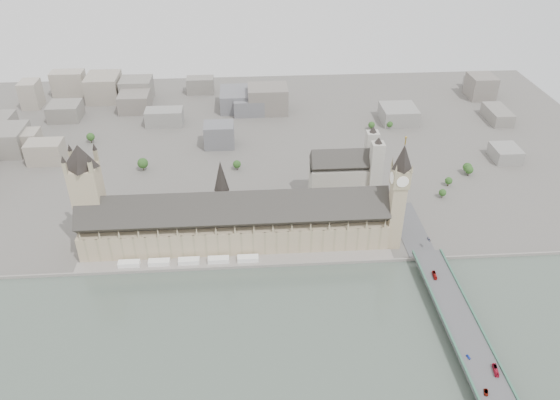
{
  "coord_description": "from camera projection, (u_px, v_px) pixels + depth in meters",
  "views": [
    {
      "loc": [
        12.11,
        -372.21,
        296.19
      ],
      "look_at": [
        40.84,
        42.26,
        30.32
      ],
      "focal_mm": 35.0,
      "sensor_mm": 36.0,
      "label": 1
    }
  ],
  "objects": [
    {
      "name": "river_terrace",
      "position": [
        236.0,
        262.0,
        464.87
      ],
      "size": [
        270.0,
        15.0,
        2.0
      ],
      "primitive_type": "cube",
      "color": "gray",
      "rests_on": "ground"
    },
    {
      "name": "car_grey",
      "position": [
        486.0,
        392.0,
        340.92
      ],
      "size": [
        4.24,
        6.06,
        1.54
      ],
      "primitive_type": "imported",
      "rotation": [
        0.0,
        0.0,
        -0.34
      ],
      "color": "gray",
      "rests_on": "westminster_bridge"
    },
    {
      "name": "red_bus_south",
      "position": [
        496.0,
        370.0,
        354.69
      ],
      "size": [
        4.12,
        10.43,
        2.83
      ],
      "primitive_type": "imported",
      "rotation": [
        0.0,
        0.0,
        -0.18
      ],
      "color": "red",
      "rests_on": "westminster_bridge"
    },
    {
      "name": "city_skyline_inland",
      "position": [
        235.0,
        120.0,
        667.34
      ],
      "size": [
        720.0,
        360.0,
        38.0
      ],
      "primitive_type": null,
      "color": "gray",
      "rests_on": "ground"
    },
    {
      "name": "elizabeth_tower",
      "position": [
        399.0,
        190.0,
        455.16
      ],
      "size": [
        17.0,
        17.0,
        107.5
      ],
      "color": "tan",
      "rests_on": "ground"
    },
    {
      "name": "park_trees",
      "position": [
        225.0,
        212.0,
        517.5
      ],
      "size": [
        110.0,
        30.0,
        15.0
      ],
      "primitive_type": null,
      "color": "#244B1B",
      "rests_on": "ground"
    },
    {
      "name": "car_blue",
      "position": [
        468.0,
        357.0,
        364.98
      ],
      "size": [
        2.31,
        4.11,
        1.32
      ],
      "primitive_type": "imported",
      "rotation": [
        0.0,
        0.0,
        0.2
      ],
      "color": "#1B38B4",
      "rests_on": "westminster_bridge"
    },
    {
      "name": "westminster_abbey",
      "position": [
        346.0,
        173.0,
        544.48
      ],
      "size": [
        68.0,
        36.0,
        64.0
      ],
      "color": "#A9A598",
      "rests_on": "ground"
    },
    {
      "name": "terrace_tents",
      "position": [
        189.0,
        261.0,
        461.34
      ],
      "size": [
        118.0,
        7.0,
        4.0
      ],
      "color": "white",
      "rests_on": "river_terrace"
    },
    {
      "name": "ground",
      "position": [
        236.0,
        257.0,
        471.71
      ],
      "size": [
        900.0,
        900.0,
        0.0
      ],
      "primitive_type": "plane",
      "color": "#595651",
      "rests_on": "ground"
    },
    {
      "name": "palace_of_westminster",
      "position": [
        235.0,
        223.0,
        476.02
      ],
      "size": [
        265.0,
        40.73,
        55.44
      ],
      "color": "tan",
      "rests_on": "ground"
    },
    {
      "name": "red_bus_north",
      "position": [
        435.0,
        275.0,
        434.37
      ],
      "size": [
        3.08,
        9.58,
        2.62
      ],
      "primitive_type": "imported",
      "rotation": [
        0.0,
        0.0,
        -0.09
      ],
      "color": "#A31512",
      "rests_on": "westminster_bridge"
    },
    {
      "name": "westminster_bridge",
      "position": [
        455.0,
        316.0,
        404.86
      ],
      "size": [
        25.0,
        325.0,
        10.25
      ],
      "primitive_type": "cube",
      "color": "#474749",
      "rests_on": "ground"
    },
    {
      "name": "bridge_parapets",
      "position": [
        479.0,
        358.0,
        364.39
      ],
      "size": [
        25.0,
        235.0,
        1.15
      ],
      "primitive_type": null,
      "color": "#396953",
      "rests_on": "westminster_bridge"
    },
    {
      "name": "car_approach",
      "position": [
        429.0,
        239.0,
        475.43
      ],
      "size": [
        2.46,
        5.11,
        1.43
      ],
      "primitive_type": "imported",
      "rotation": [
        0.0,
        0.0,
        0.09
      ],
      "color": "gray",
      "rests_on": "westminster_bridge"
    },
    {
      "name": "embankment_wall",
      "position": [
        236.0,
        267.0,
        458.3
      ],
      "size": [
        600.0,
        1.5,
        3.0
      ],
      "primitive_type": "cube",
      "color": "gray",
      "rests_on": "ground"
    },
    {
      "name": "central_tower",
      "position": [
        222.0,
        185.0,
        461.75
      ],
      "size": [
        13.0,
        13.0,
        48.0
      ],
      "color": "#86765C",
      "rests_on": "ground"
    },
    {
      "name": "victoria_tower",
      "position": [
        88.0,
        193.0,
        456.69
      ],
      "size": [
        30.0,
        30.0,
        100.0
      ],
      "color": "tan",
      "rests_on": "ground"
    }
  ]
}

